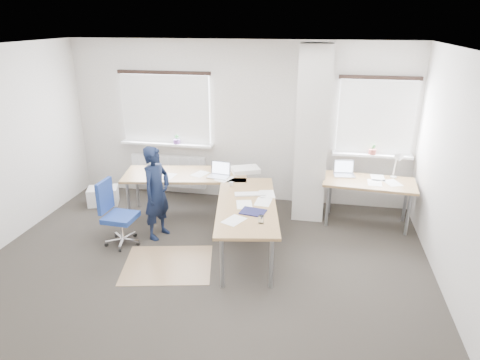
% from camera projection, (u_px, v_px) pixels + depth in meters
% --- Properties ---
extents(ground, '(6.00, 6.00, 0.00)m').
position_uv_depth(ground, '(202.00, 269.00, 5.68)').
color(ground, '#2B2622').
rests_on(ground, ground).
extents(room_shell, '(6.04, 5.04, 2.82)m').
position_uv_depth(room_shell, '(221.00, 133.00, 5.44)').
color(room_shell, beige).
rests_on(room_shell, ground).
extents(floor_mat, '(1.35, 1.21, 0.01)m').
position_uv_depth(floor_mat, '(168.00, 264.00, 5.78)').
color(floor_mat, '#8F6F4E').
rests_on(floor_mat, ground).
extents(white_crate, '(0.60, 0.51, 0.31)m').
position_uv_depth(white_crate, '(103.00, 196.00, 7.62)').
color(white_crate, white).
rests_on(white_crate, ground).
extents(desk_main, '(2.82, 2.63, 0.96)m').
position_uv_depth(desk_main, '(217.00, 189.00, 6.47)').
color(desk_main, olive).
rests_on(desk_main, ground).
extents(desk_side, '(1.45, 0.81, 1.22)m').
position_uv_depth(desk_side, '(369.00, 184.00, 6.71)').
color(desk_side, olive).
rests_on(desk_side, ground).
extents(task_chair, '(0.53, 0.52, 0.97)m').
position_uv_depth(task_chair, '(119.00, 227.00, 6.23)').
color(task_chair, navy).
rests_on(task_chair, ground).
extents(person, '(0.48, 0.59, 1.42)m').
position_uv_depth(person, '(157.00, 193.00, 6.30)').
color(person, black).
rests_on(person, ground).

